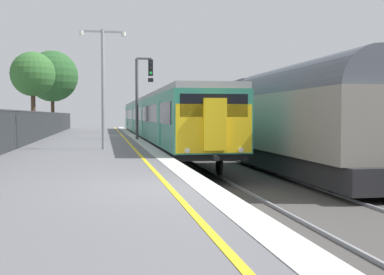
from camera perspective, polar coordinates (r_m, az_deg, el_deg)
name	(u,v)px	position (r m, az deg, el deg)	size (l,w,h in m)	color
ground	(307,212)	(11.34, 12.79, -8.17)	(17.40, 110.00, 1.21)	slate
commuter_train_at_platform	(156,118)	(37.13, -4.03, 2.16)	(2.83, 40.02, 3.81)	#2D846B
freight_train_adjacent_track	(222,116)	(34.02, 3.35, 2.41)	(2.60, 40.76, 4.46)	#232326
signal_gantry	(141,88)	(31.53, -5.70, 5.49)	(1.10, 0.24, 5.01)	#47474C
platform_lamp_mid	(103,78)	(22.57, -9.94, 6.58)	(2.00, 0.20, 5.20)	#93999E
background_tree_left	(52,78)	(47.85, -15.44, 6.44)	(4.59, 4.59, 7.30)	#473323
background_tree_centre	(32,75)	(39.70, -17.43, 6.65)	(3.29, 3.29, 6.17)	#473323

